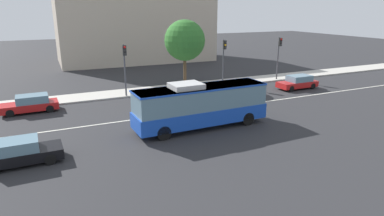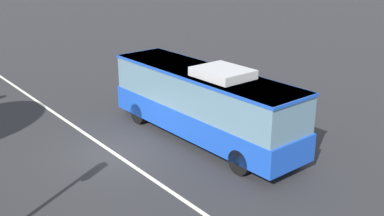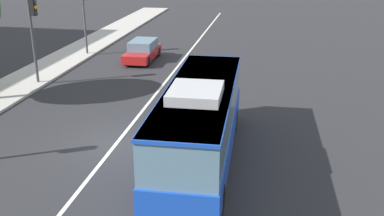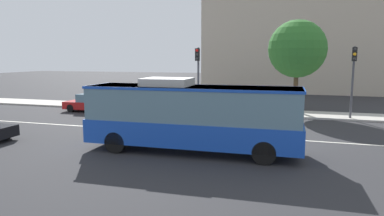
{
  "view_description": "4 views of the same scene",
  "coord_description": "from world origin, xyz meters",
  "px_view_note": "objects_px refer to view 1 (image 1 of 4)",
  "views": [
    {
      "loc": [
        -11.62,
        -24.83,
        8.51
      ],
      "look_at": [
        -1.89,
        -3.87,
        1.61
      ],
      "focal_mm": 31.36,
      "sensor_mm": 36.0,
      "label": 1
    },
    {
      "loc": [
        -15.66,
        8.28,
        8.21
      ],
      "look_at": [
        -1.73,
        -2.76,
        1.85
      ],
      "focal_mm": 43.39,
      "sensor_mm": 36.0,
      "label": 2
    },
    {
      "loc": [
        -16.84,
        -6.33,
        8.23
      ],
      "look_at": [
        0.29,
        -3.25,
        1.71
      ],
      "focal_mm": 41.83,
      "sensor_mm": 36.0,
      "label": 3
    },
    {
      "loc": [
        3.41,
        -18.97,
        4.4
      ],
      "look_at": [
        -1.51,
        -2.58,
        1.9
      ],
      "focal_mm": 32.24,
      "sensor_mm": 36.0,
      "label": 4
    }
  ],
  "objects_px": {
    "transit_bus": "(201,104)",
    "sedan_red_ahead": "(31,104)",
    "traffic_light_near_corner": "(125,62)",
    "street_tree_kerbside_left": "(185,40)",
    "sedan_red": "(298,82)",
    "traffic_light_mid_block": "(224,55)",
    "sedan_black": "(18,152)",
    "traffic_light_far_corner": "(279,51)"
  },
  "relations": [
    {
      "from": "sedan_red",
      "to": "traffic_light_mid_block",
      "type": "bearing_deg",
      "value": -34.34
    },
    {
      "from": "transit_bus",
      "to": "sedan_red_ahead",
      "type": "bearing_deg",
      "value": 138.8
    },
    {
      "from": "transit_bus",
      "to": "sedan_red_ahead",
      "type": "xyz_separation_m",
      "value": [
        -11.39,
        9.52,
        -1.09
      ]
    },
    {
      "from": "sedan_red",
      "to": "traffic_light_near_corner",
      "type": "height_order",
      "value": "traffic_light_near_corner"
    },
    {
      "from": "sedan_red",
      "to": "sedan_red_ahead",
      "type": "bearing_deg",
      "value": -6.5
    },
    {
      "from": "sedan_red_ahead",
      "to": "traffic_light_far_corner",
      "type": "xyz_separation_m",
      "value": [
        27.41,
        1.72,
        2.84
      ]
    },
    {
      "from": "sedan_red_ahead",
      "to": "sedan_red",
      "type": "bearing_deg",
      "value": 172.87
    },
    {
      "from": "traffic_light_near_corner",
      "to": "traffic_light_mid_block",
      "type": "bearing_deg",
      "value": 90.79
    },
    {
      "from": "transit_bus",
      "to": "traffic_light_mid_block",
      "type": "distance_m",
      "value": 14.17
    },
    {
      "from": "sedan_red_ahead",
      "to": "traffic_light_mid_block",
      "type": "relative_size",
      "value": 0.87
    },
    {
      "from": "sedan_red",
      "to": "sedan_black",
      "type": "xyz_separation_m",
      "value": [
        -27.23,
        -7.89,
        0.0
      ]
    },
    {
      "from": "transit_bus",
      "to": "sedan_red",
      "type": "distance_m",
      "value": 16.65
    },
    {
      "from": "traffic_light_mid_block",
      "to": "traffic_light_far_corner",
      "type": "relative_size",
      "value": 1.0
    },
    {
      "from": "sedan_red",
      "to": "sedan_red_ahead",
      "type": "relative_size",
      "value": 1.0
    },
    {
      "from": "traffic_light_far_corner",
      "to": "sedan_black",
      "type": "bearing_deg",
      "value": -61.52
    },
    {
      "from": "sedan_red_ahead",
      "to": "traffic_light_far_corner",
      "type": "relative_size",
      "value": 0.87
    },
    {
      "from": "transit_bus",
      "to": "traffic_light_near_corner",
      "type": "bearing_deg",
      "value": 102.99
    },
    {
      "from": "sedan_red",
      "to": "street_tree_kerbside_left",
      "type": "relative_size",
      "value": 0.61
    },
    {
      "from": "sedan_black",
      "to": "street_tree_kerbside_left",
      "type": "xyz_separation_m",
      "value": [
        16.64,
        14.55,
        4.36
      ]
    },
    {
      "from": "sedan_black",
      "to": "traffic_light_mid_block",
      "type": "bearing_deg",
      "value": 30.39
    },
    {
      "from": "sedan_red_ahead",
      "to": "street_tree_kerbside_left",
      "type": "height_order",
      "value": "street_tree_kerbside_left"
    },
    {
      "from": "sedan_red",
      "to": "sedan_red_ahead",
      "type": "xyz_separation_m",
      "value": [
        -26.59,
        2.81,
        0.0
      ]
    },
    {
      "from": "sedan_black",
      "to": "street_tree_kerbside_left",
      "type": "height_order",
      "value": "street_tree_kerbside_left"
    },
    {
      "from": "transit_bus",
      "to": "sedan_black",
      "type": "height_order",
      "value": "transit_bus"
    },
    {
      "from": "sedan_red_ahead",
      "to": "traffic_light_mid_block",
      "type": "height_order",
      "value": "traffic_light_mid_block"
    },
    {
      "from": "sedan_black",
      "to": "street_tree_kerbside_left",
      "type": "distance_m",
      "value": 22.53
    },
    {
      "from": "sedan_black",
      "to": "traffic_light_near_corner",
      "type": "height_order",
      "value": "traffic_light_near_corner"
    },
    {
      "from": "sedan_red_ahead",
      "to": "traffic_light_mid_block",
      "type": "distance_m",
      "value": 20.09
    },
    {
      "from": "traffic_light_near_corner",
      "to": "street_tree_kerbside_left",
      "type": "distance_m",
      "value": 7.93
    },
    {
      "from": "transit_bus",
      "to": "traffic_light_near_corner",
      "type": "distance_m",
      "value": 11.41
    },
    {
      "from": "traffic_light_near_corner",
      "to": "street_tree_kerbside_left",
      "type": "height_order",
      "value": "street_tree_kerbside_left"
    },
    {
      "from": "sedan_red_ahead",
      "to": "traffic_light_mid_block",
      "type": "xyz_separation_m",
      "value": [
        19.81,
        1.74,
        2.84
      ]
    },
    {
      "from": "sedan_red",
      "to": "sedan_black",
      "type": "bearing_deg",
      "value": 15.69
    },
    {
      "from": "street_tree_kerbside_left",
      "to": "traffic_light_mid_block",
      "type": "bearing_deg",
      "value": -28.92
    },
    {
      "from": "transit_bus",
      "to": "street_tree_kerbside_left",
      "type": "relative_size",
      "value": 1.37
    },
    {
      "from": "sedan_red_ahead",
      "to": "traffic_light_near_corner",
      "type": "distance_m",
      "value": 9.17
    },
    {
      "from": "sedan_red_ahead",
      "to": "sedan_black",
      "type": "distance_m",
      "value": 10.72
    },
    {
      "from": "sedan_red",
      "to": "traffic_light_far_corner",
      "type": "relative_size",
      "value": 0.87
    },
    {
      "from": "sedan_red",
      "to": "traffic_light_near_corner",
      "type": "bearing_deg",
      "value": -13.68
    },
    {
      "from": "sedan_red_ahead",
      "to": "sedan_black",
      "type": "bearing_deg",
      "value": 85.43
    },
    {
      "from": "street_tree_kerbside_left",
      "to": "traffic_light_near_corner",
      "type": "bearing_deg",
      "value": -161.78
    },
    {
      "from": "traffic_light_mid_block",
      "to": "street_tree_kerbside_left",
      "type": "xyz_separation_m",
      "value": [
        -3.81,
        2.11,
        1.52
      ]
    }
  ]
}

